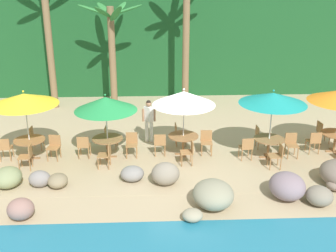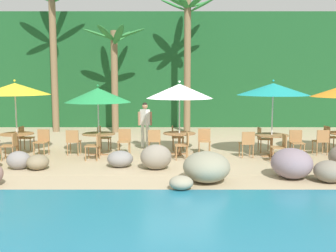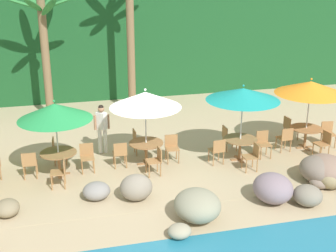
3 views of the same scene
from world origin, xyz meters
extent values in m
plane|color=tan|center=(0.00, 0.00, 0.00)|extent=(120.00, 120.00, 0.00)
cube|color=tan|center=(0.00, 0.00, 0.00)|extent=(18.00, 5.20, 0.01)
cube|color=#194C23|center=(0.00, 9.00, 3.00)|extent=(28.00, 2.40, 6.00)
ellipsoid|color=#827558|center=(-4.08, -1.96, 0.22)|extent=(0.62, 0.69, 0.44)
ellipsoid|color=gray|center=(-1.77, -1.63, 0.24)|extent=(0.76, 0.69, 0.48)
ellipsoid|color=gray|center=(0.59, -3.28, 0.38)|extent=(1.18, 1.31, 0.77)
ellipsoid|color=gray|center=(2.84, -2.91, 0.39)|extent=(1.06, 1.18, 0.79)
ellipsoid|color=slate|center=(4.73, -2.16, 0.38)|extent=(1.15, 1.32, 0.76)
ellipsoid|color=gray|center=(3.67, -3.32, 0.27)|extent=(0.77, 0.80, 0.55)
ellipsoid|color=gray|center=(-0.72, -1.90, 0.36)|extent=(0.89, 0.84, 0.71)
ellipsoid|color=#896D5D|center=(4.92, -2.20, 0.39)|extent=(1.28, 1.53, 0.79)
ellipsoid|color=gray|center=(-0.06, -3.98, 0.16)|extent=(0.57, 0.53, 0.33)
ellipsoid|color=gray|center=(4.53, -2.53, 0.18)|extent=(0.64, 0.55, 0.37)
ellipsoid|color=#988861|center=(4.81, -2.61, 0.31)|extent=(0.79, 0.72, 0.61)
cylinder|color=#9E7042|center=(-4.42, 0.20, 0.23)|extent=(0.04, 0.04, 0.45)
cylinder|color=silver|center=(-2.71, 0.19, 1.07)|extent=(0.04, 0.04, 2.13)
cone|color=#238E47|center=(-2.71, 0.19, 2.03)|extent=(2.19, 2.19, 0.48)
sphere|color=#238E47|center=(-2.71, 0.19, 2.35)|extent=(0.07, 0.07, 0.07)
cube|color=olive|center=(-2.71, 0.19, 0.01)|extent=(0.60, 0.12, 0.03)
cube|color=olive|center=(-2.71, 0.19, 0.01)|extent=(0.12, 0.60, 0.03)
cylinder|color=olive|center=(-2.71, 0.19, 0.37)|extent=(0.09, 0.09, 0.71)
cylinder|color=olive|center=(-2.71, 0.19, 0.72)|extent=(1.10, 1.10, 0.03)
cylinder|color=#9E7042|center=(-1.68, 0.00, 0.23)|extent=(0.04, 0.04, 0.45)
cylinder|color=#9E7042|center=(-2.04, 0.00, 0.23)|extent=(0.04, 0.04, 0.45)
cylinder|color=#9E7042|center=(-1.68, 0.36, 0.23)|extent=(0.04, 0.04, 0.45)
cylinder|color=#9E7042|center=(-2.03, 0.36, 0.23)|extent=(0.04, 0.04, 0.45)
cube|color=#9E7042|center=(-1.86, 0.18, 0.47)|extent=(0.42, 0.42, 0.03)
cube|color=#9E7042|center=(-1.86, 0.38, 0.66)|extent=(0.42, 0.04, 0.42)
cylinder|color=#9E7042|center=(-2.46, 1.20, 0.23)|extent=(0.04, 0.04, 0.45)
cylinder|color=#9E7042|center=(-2.48, 0.84, 0.23)|extent=(0.04, 0.04, 0.45)
cylinder|color=#9E7042|center=(-2.81, 1.23, 0.23)|extent=(0.04, 0.04, 0.45)
cylinder|color=#9E7042|center=(-2.84, 0.87, 0.23)|extent=(0.04, 0.04, 0.45)
cube|color=#9E7042|center=(-2.65, 1.04, 0.47)|extent=(0.45, 0.45, 0.03)
cube|color=#9E7042|center=(-2.85, 1.05, 0.66)|extent=(0.07, 0.42, 0.42)
cylinder|color=#9E7042|center=(-3.73, 0.40, 0.23)|extent=(0.04, 0.04, 0.45)
cylinder|color=#9E7042|center=(-3.37, 0.39, 0.23)|extent=(0.04, 0.04, 0.45)
cylinder|color=#9E7042|center=(-3.74, 0.04, 0.23)|extent=(0.04, 0.04, 0.45)
cylinder|color=#9E7042|center=(-3.38, 0.03, 0.23)|extent=(0.04, 0.04, 0.45)
cube|color=#9E7042|center=(-3.56, 0.21, 0.47)|extent=(0.43, 0.43, 0.03)
cube|color=#9E7042|center=(-3.56, 0.01, 0.66)|extent=(0.42, 0.05, 0.42)
cylinder|color=#9E7042|center=(-2.95, -0.83, 0.23)|extent=(0.04, 0.04, 0.45)
cylinder|color=#9E7042|center=(-2.93, -0.47, 0.23)|extent=(0.04, 0.04, 0.45)
cylinder|color=#9E7042|center=(-2.60, -0.85, 0.23)|extent=(0.04, 0.04, 0.45)
cylinder|color=#9E7042|center=(-2.57, -0.49, 0.23)|extent=(0.04, 0.04, 0.45)
cube|color=#9E7042|center=(-2.76, -0.66, 0.47)|extent=(0.45, 0.45, 0.03)
cube|color=#9E7042|center=(-2.57, -0.67, 0.66)|extent=(0.06, 0.42, 0.42)
cylinder|color=silver|center=(0.02, 0.31, 1.13)|extent=(0.04, 0.04, 2.26)
cone|color=white|center=(0.02, 0.31, 2.16)|extent=(2.24, 2.24, 0.48)
sphere|color=white|center=(0.02, 0.31, 2.48)|extent=(0.07, 0.07, 0.07)
cube|color=olive|center=(0.02, 0.31, 0.01)|extent=(0.60, 0.12, 0.03)
cube|color=olive|center=(0.02, 0.31, 0.01)|extent=(0.12, 0.60, 0.03)
cylinder|color=olive|center=(0.02, 0.31, 0.37)|extent=(0.09, 0.09, 0.71)
cylinder|color=olive|center=(0.02, 0.31, 0.72)|extent=(1.10, 1.10, 0.03)
cylinder|color=#9E7042|center=(1.03, 0.08, 0.23)|extent=(0.04, 0.04, 0.45)
cylinder|color=#9E7042|center=(0.68, 0.10, 0.23)|extent=(0.04, 0.04, 0.45)
cylinder|color=#9E7042|center=(1.05, 0.44, 0.23)|extent=(0.04, 0.04, 0.45)
cylinder|color=#9E7042|center=(0.70, 0.46, 0.23)|extent=(0.04, 0.04, 0.45)
cube|color=#9E7042|center=(0.86, 0.27, 0.47)|extent=(0.44, 0.44, 0.03)
cube|color=#9E7042|center=(0.87, 0.47, 0.66)|extent=(0.42, 0.06, 0.42)
cylinder|color=#9E7042|center=(0.16, 1.35, 0.23)|extent=(0.04, 0.04, 0.45)
cylinder|color=#9E7042|center=(0.17, 0.99, 0.23)|extent=(0.04, 0.04, 0.45)
cylinder|color=#9E7042|center=(-0.19, 1.34, 0.23)|extent=(0.04, 0.04, 0.45)
cylinder|color=#9E7042|center=(-0.18, 0.98, 0.23)|extent=(0.04, 0.04, 0.45)
cube|color=#9E7042|center=(-0.01, 1.16, 0.47)|extent=(0.43, 0.43, 0.03)
cube|color=#9E7042|center=(-0.21, 1.16, 0.66)|extent=(0.05, 0.42, 0.42)
cylinder|color=#9E7042|center=(-1.01, 0.50, 0.23)|extent=(0.04, 0.04, 0.45)
cylinder|color=#9E7042|center=(-0.65, 0.50, 0.23)|extent=(0.04, 0.04, 0.45)
cylinder|color=#9E7042|center=(-1.01, 0.14, 0.23)|extent=(0.04, 0.04, 0.45)
cylinder|color=#9E7042|center=(-0.66, 0.14, 0.23)|extent=(0.04, 0.04, 0.45)
cube|color=#9E7042|center=(-0.83, 0.32, 0.47)|extent=(0.42, 0.42, 0.03)
cube|color=#9E7042|center=(-0.84, 0.12, 0.66)|extent=(0.42, 0.04, 0.42)
cylinder|color=#9E7042|center=(-0.11, -0.72, 0.23)|extent=(0.04, 0.04, 0.45)
cylinder|color=#9E7042|center=(-0.13, -0.36, 0.23)|extent=(0.04, 0.04, 0.45)
cylinder|color=#9E7042|center=(0.25, -0.70, 0.23)|extent=(0.04, 0.04, 0.45)
cylinder|color=#9E7042|center=(0.23, -0.35, 0.23)|extent=(0.04, 0.04, 0.45)
cube|color=#9E7042|center=(0.06, -0.53, 0.47)|extent=(0.44, 0.44, 0.03)
cube|color=#9E7042|center=(0.26, -0.52, 0.66)|extent=(0.06, 0.42, 0.42)
cylinder|color=silver|center=(3.05, -0.10, 1.17)|extent=(0.04, 0.04, 2.34)
cone|color=teal|center=(3.05, -0.10, 2.24)|extent=(2.34, 2.34, 0.39)
sphere|color=teal|center=(3.05, -0.10, 2.51)|extent=(0.07, 0.07, 0.07)
cube|color=olive|center=(3.05, -0.10, 0.01)|extent=(0.60, 0.12, 0.03)
cube|color=olive|center=(3.05, -0.10, 0.01)|extent=(0.12, 0.60, 0.03)
cylinder|color=olive|center=(3.05, -0.10, 0.37)|extent=(0.09, 0.09, 0.71)
cylinder|color=olive|center=(3.05, -0.10, 0.72)|extent=(1.10, 1.10, 0.03)
cylinder|color=#9E7042|center=(4.08, -0.29, 0.23)|extent=(0.04, 0.04, 0.45)
cylinder|color=#9E7042|center=(3.72, -0.29, 0.23)|extent=(0.04, 0.04, 0.45)
cylinder|color=#9E7042|center=(4.08, 0.06, 0.23)|extent=(0.04, 0.04, 0.45)
cylinder|color=#9E7042|center=(3.72, 0.07, 0.23)|extent=(0.04, 0.04, 0.45)
cube|color=#9E7042|center=(3.90, -0.11, 0.47)|extent=(0.43, 0.43, 0.03)
cube|color=#9E7042|center=(3.90, 0.09, 0.66)|extent=(0.42, 0.04, 0.42)
cylinder|color=#9E7042|center=(3.21, 0.93, 0.23)|extent=(0.04, 0.04, 0.45)
cylinder|color=#9E7042|center=(3.22, 0.58, 0.23)|extent=(0.04, 0.04, 0.45)
cylinder|color=#9E7042|center=(2.85, 0.93, 0.23)|extent=(0.04, 0.04, 0.45)
cylinder|color=#9E7042|center=(2.86, 0.57, 0.23)|extent=(0.04, 0.04, 0.45)
cube|color=#9E7042|center=(3.03, 0.75, 0.47)|extent=(0.43, 0.43, 0.03)
cube|color=#9E7042|center=(2.84, 0.75, 0.66)|extent=(0.04, 0.42, 0.42)
cylinder|color=#9E7042|center=(2.01, -0.02, 0.23)|extent=(0.04, 0.04, 0.45)
cylinder|color=#9E7042|center=(2.36, 0.01, 0.23)|extent=(0.04, 0.04, 0.45)
cylinder|color=#9E7042|center=(2.04, -0.38, 0.23)|extent=(0.04, 0.04, 0.45)
cylinder|color=#9E7042|center=(2.40, -0.34, 0.23)|extent=(0.04, 0.04, 0.45)
cube|color=#9E7042|center=(2.20, -0.18, 0.47)|extent=(0.46, 0.46, 0.03)
cube|color=#9E7042|center=(2.22, -0.38, 0.66)|extent=(0.42, 0.08, 0.42)
cylinder|color=#9E7042|center=(2.85, -1.12, 0.23)|extent=(0.04, 0.04, 0.45)
cylinder|color=#9E7042|center=(2.86, -0.76, 0.23)|extent=(0.04, 0.04, 0.45)
cylinder|color=#9E7042|center=(3.20, -1.13, 0.23)|extent=(0.04, 0.04, 0.45)
cylinder|color=#9E7042|center=(3.21, -0.77, 0.23)|extent=(0.04, 0.04, 0.45)
cube|color=#9E7042|center=(3.03, -0.95, 0.47)|extent=(0.43, 0.43, 0.03)
cube|color=#9E7042|center=(3.23, -0.95, 0.66)|extent=(0.05, 0.42, 0.42)
cylinder|color=silver|center=(5.65, 0.30, 1.14)|extent=(0.04, 0.04, 2.28)
cone|color=orange|center=(5.65, 0.30, 2.18)|extent=(2.38, 2.38, 0.42)
sphere|color=orange|center=(5.65, 0.30, 2.47)|extent=(0.07, 0.07, 0.07)
cube|color=olive|center=(5.65, 0.30, 0.01)|extent=(0.60, 0.12, 0.03)
cube|color=olive|center=(5.65, 0.30, 0.01)|extent=(0.12, 0.60, 0.03)
cylinder|color=olive|center=(5.65, 0.30, 0.37)|extent=(0.09, 0.09, 0.71)
cylinder|color=olive|center=(5.65, 0.30, 0.72)|extent=(1.10, 1.10, 0.03)
cylinder|color=#9E7042|center=(6.64, 0.00, 0.23)|extent=(0.04, 0.04, 0.45)
cylinder|color=#9E7042|center=(6.29, 0.04, 0.23)|extent=(0.04, 0.04, 0.45)
cylinder|color=#9E7042|center=(6.69, 0.35, 0.23)|extent=(0.04, 0.04, 0.45)
cylinder|color=#9E7042|center=(6.34, 0.40, 0.23)|extent=(0.04, 0.04, 0.45)
cube|color=#9E7042|center=(6.49, 0.20, 0.47)|extent=(0.47, 0.47, 0.03)
cube|color=#9E7042|center=(6.51, 0.39, 0.66)|extent=(0.42, 0.09, 0.42)
cylinder|color=#9E7042|center=(5.72, 1.35, 0.23)|extent=(0.04, 0.04, 0.45)
cylinder|color=#9E7042|center=(5.76, 0.99, 0.23)|extent=(0.04, 0.04, 0.45)
cylinder|color=#9E7042|center=(5.37, 1.31, 0.23)|extent=(0.04, 0.04, 0.45)
cylinder|color=#9E7042|center=(5.40, 0.96, 0.23)|extent=(0.04, 0.04, 0.45)
cube|color=#9E7042|center=(5.56, 1.15, 0.47)|extent=(0.46, 0.46, 0.03)
cube|color=#9E7042|center=(5.36, 1.13, 0.66)|extent=(0.08, 0.42, 0.42)
cylinder|color=#9E7042|center=(4.61, 0.42, 0.23)|extent=(0.04, 0.04, 0.45)
cylinder|color=#9E7042|center=(4.97, 0.44, 0.23)|extent=(0.04, 0.04, 0.45)
cylinder|color=#9E7042|center=(4.63, 0.07, 0.23)|extent=(0.04, 0.04, 0.45)
cylinder|color=#9E7042|center=(4.99, 0.09, 0.23)|extent=(0.04, 0.04, 0.45)
cube|color=#9E7042|center=(4.80, 0.26, 0.47)|extent=(0.44, 0.44, 0.03)
cube|color=#9E7042|center=(4.81, 0.06, 0.66)|extent=(0.42, 0.06, 0.42)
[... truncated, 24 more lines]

